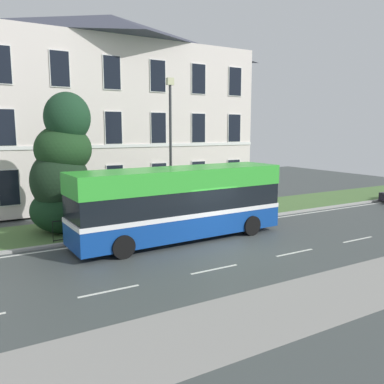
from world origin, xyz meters
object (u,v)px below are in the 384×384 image
(georgian_townhouse, at_px, (114,109))
(evergreen_tree, at_px, (64,176))
(single_decker_bus, at_px, (180,202))
(litter_bin, at_px, (221,206))
(street_lamp_post, at_px, (171,142))

(georgian_townhouse, bearing_deg, evergreen_tree, -123.73)
(single_decker_bus, bearing_deg, georgian_townhouse, 82.14)
(evergreen_tree, height_order, litter_bin, evergreen_tree)
(single_decker_bus, bearing_deg, evergreen_tree, 136.91)
(georgian_townhouse, relative_size, evergreen_tree, 2.73)
(georgian_townhouse, height_order, litter_bin, georgian_townhouse)
(georgian_townhouse, relative_size, litter_bin, 15.23)
(single_decker_bus, relative_size, litter_bin, 8.38)
(evergreen_tree, xyz_separation_m, litter_bin, (8.52, -1.04, -2.14))
(street_lamp_post, xyz_separation_m, litter_bin, (3.18, -0.14, -3.68))
(single_decker_bus, bearing_deg, litter_bin, 30.71)
(georgian_townhouse, distance_m, single_decker_bus, 13.00)
(street_lamp_post, relative_size, litter_bin, 6.21)
(single_decker_bus, distance_m, litter_bin, 5.08)
(georgian_townhouse, xyz_separation_m, street_lamp_post, (-0.19, -9.18, -2.15))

